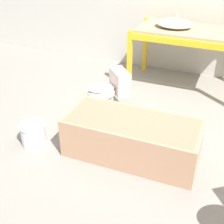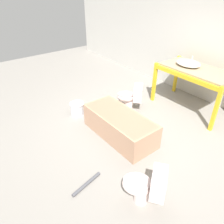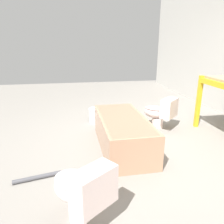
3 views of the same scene
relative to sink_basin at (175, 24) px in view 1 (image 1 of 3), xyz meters
The scene contains 6 objects.
ground_plane 1.93m from the sink_basin, 92.20° to the right, with size 12.00×12.00×0.00m, color gray.
shelving_rack 0.32m from the sink_basin, ahead, with size 1.71×0.92×1.00m.
sink_basin is the anchor object (origin of this frame).
bathtub_main 2.17m from the sink_basin, 88.96° to the right, with size 1.56×0.69×0.49m.
toilet_far 1.50m from the sink_basin, 118.90° to the right, with size 0.67×0.66×0.60m.
bucket_white 2.72m from the sink_basin, 117.01° to the right, with size 0.33×0.33×0.29m.
Camera 1 is at (1.01, -3.24, 2.39)m, focal length 50.00 mm.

